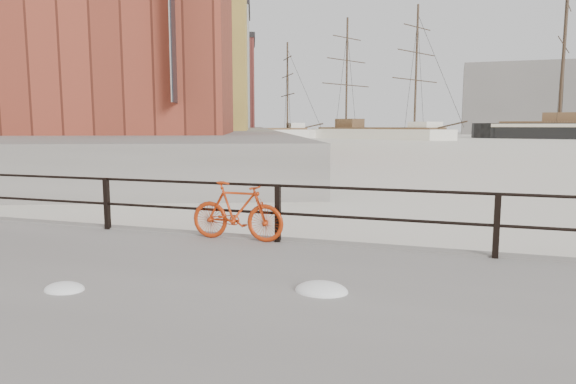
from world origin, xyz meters
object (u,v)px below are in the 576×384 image
Objects in this scene: bicycle at (237,211)px; workboat_near at (84,150)px; schooner_mid at (378,139)px; schooner_left at (259,138)px; workboat_far at (108,146)px.

bicycle is 0.15× the size of workboat_near.
schooner_mid is 2.67× the size of workboat_near.
schooner_mid reaches higher than schooner_left.
schooner_mid is 3.13× the size of workboat_far.
workboat_far is (-24.62, -40.27, 0.00)m from schooner_mid.
workboat_far is at bearing -94.52° from schooner_mid.
schooner_left reaches higher than workboat_far.
schooner_mid reaches higher than bicycle.
workboat_far is at bearing 130.10° from bicycle.
bicycle is 84.59m from schooner_left.
workboat_near is 10.10m from workboat_far.
schooner_left is 2.37× the size of workboat_far.
schooner_left reaches higher than workboat_near.
workboat_near is (-29.67, 31.74, -0.87)m from bicycle.
workboat_near is at bearing -119.92° from schooner_left.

